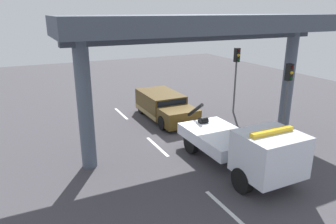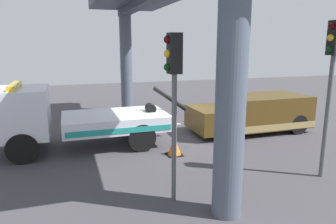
{
  "view_description": "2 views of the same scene",
  "coord_description": "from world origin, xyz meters",
  "px_view_note": "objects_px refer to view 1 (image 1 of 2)",
  "views": [
    {
      "loc": [
        13.57,
        -8.22,
        6.68
      ],
      "look_at": [
        -1.72,
        -0.78,
        1.16
      ],
      "focal_mm": 33.56,
      "sensor_mm": 36.0,
      "label": 1
    },
    {
      "loc": [
        3.84,
        11.51,
        3.71
      ],
      "look_at": [
        -0.0,
        -0.21,
        1.08
      ],
      "focal_mm": 33.41,
      "sensor_mm": 36.0,
      "label": 2
    }
  ],
  "objects_px": {
    "towed_van_green": "(164,107)",
    "traffic_light_far": "(288,84)",
    "tow_truck_white": "(245,147)",
    "traffic_light_near": "(236,66)",
    "traffic_cone_orange": "(227,131)"
  },
  "relations": [
    {
      "from": "towed_van_green",
      "to": "traffic_light_far",
      "type": "xyz_separation_m",
      "value": [
        5.44,
        4.85,
        2.13
      ]
    },
    {
      "from": "tow_truck_white",
      "to": "traffic_light_far",
      "type": "bearing_deg",
      "value": 117.96
    },
    {
      "from": "tow_truck_white",
      "to": "traffic_light_near",
      "type": "xyz_separation_m",
      "value": [
        -7.07,
        4.85,
        1.97
      ]
    },
    {
      "from": "towed_van_green",
      "to": "traffic_light_near",
      "type": "distance_m",
      "value": 5.49
    },
    {
      "from": "tow_truck_white",
      "to": "traffic_light_near",
      "type": "height_order",
      "value": "traffic_light_near"
    },
    {
      "from": "traffic_light_near",
      "to": "tow_truck_white",
      "type": "bearing_deg",
      "value": -34.42
    },
    {
      "from": "towed_van_green",
      "to": "traffic_light_far",
      "type": "height_order",
      "value": "traffic_light_far"
    },
    {
      "from": "traffic_cone_orange",
      "to": "towed_van_green",
      "type": "bearing_deg",
      "value": -157.19
    },
    {
      "from": "traffic_light_far",
      "to": "traffic_light_near",
      "type": "bearing_deg",
      "value": -180.0
    },
    {
      "from": "traffic_cone_orange",
      "to": "traffic_light_near",
      "type": "bearing_deg",
      "value": 138.5
    },
    {
      "from": "tow_truck_white",
      "to": "traffic_light_near",
      "type": "relative_size",
      "value": 1.66
    },
    {
      "from": "traffic_light_near",
      "to": "traffic_light_far",
      "type": "bearing_deg",
      "value": 0.0
    },
    {
      "from": "towed_van_green",
      "to": "traffic_light_near",
      "type": "xyz_separation_m",
      "value": [
        0.94,
        4.85,
        2.39
      ]
    },
    {
      "from": "tow_truck_white",
      "to": "towed_van_green",
      "type": "bearing_deg",
      "value": -180.0
    },
    {
      "from": "traffic_light_far",
      "to": "tow_truck_white",
      "type": "bearing_deg",
      "value": -62.04
    }
  ]
}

